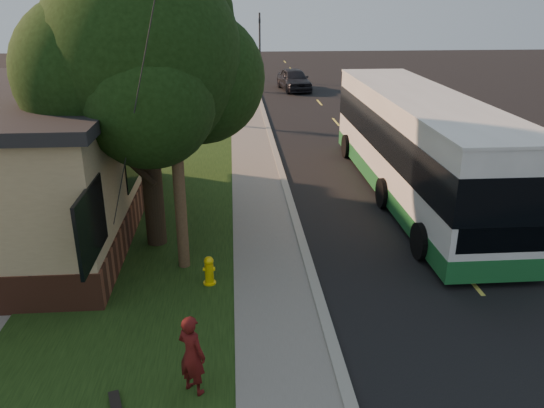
% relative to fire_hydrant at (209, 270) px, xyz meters
% --- Properties ---
extents(ground, '(120.00, 120.00, 0.00)m').
position_rel_fire_hydrant_xyz_m(ground, '(2.60, 0.00, -0.43)').
color(ground, black).
rests_on(ground, ground).
extents(road, '(8.00, 80.00, 0.01)m').
position_rel_fire_hydrant_xyz_m(road, '(6.60, 10.00, -0.43)').
color(road, black).
rests_on(road, ground).
extents(curb, '(0.25, 80.00, 0.12)m').
position_rel_fire_hydrant_xyz_m(curb, '(2.60, 10.00, -0.37)').
color(curb, gray).
rests_on(curb, ground).
extents(sidewalk, '(2.00, 80.00, 0.08)m').
position_rel_fire_hydrant_xyz_m(sidewalk, '(1.60, 10.00, -0.39)').
color(sidewalk, slate).
rests_on(sidewalk, ground).
extents(grass_verge, '(5.00, 80.00, 0.07)m').
position_rel_fire_hydrant_xyz_m(grass_verge, '(-1.90, 10.00, -0.40)').
color(grass_verge, black).
rests_on(grass_verge, ground).
extents(fire_hydrant, '(0.32, 0.32, 0.74)m').
position_rel_fire_hydrant_xyz_m(fire_hydrant, '(0.00, 0.00, 0.00)').
color(fire_hydrant, '#E2BD0B').
rests_on(fire_hydrant, grass_verge).
extents(utility_pole, '(2.86, 3.21, 9.07)m').
position_rel_fire_hydrant_xyz_m(utility_pole, '(-0.71, 0.99, 4.20)').
color(utility_pole, '#473321').
rests_on(utility_pole, ground).
extents(leafy_tree, '(6.30, 6.00, 7.80)m').
position_rel_fire_hydrant_xyz_m(leafy_tree, '(-1.57, 2.65, 4.73)').
color(leafy_tree, black).
rests_on(leafy_tree, grass_verge).
extents(bare_tree_near, '(1.38, 1.21, 4.31)m').
position_rel_fire_hydrant_xyz_m(bare_tree_near, '(-0.90, 18.00, 1.72)').
color(bare_tree_near, black).
rests_on(bare_tree_near, grass_verge).
extents(bare_tree_far, '(1.38, 1.21, 4.03)m').
position_rel_fire_hydrant_xyz_m(bare_tree_far, '(-0.40, 30.00, 1.57)').
color(bare_tree_far, black).
rests_on(bare_tree_far, grass_verge).
extents(traffic_signal, '(0.18, 0.22, 5.50)m').
position_rel_fire_hydrant_xyz_m(traffic_signal, '(3.10, 34.00, 2.73)').
color(traffic_signal, '#2D2D30').
rests_on(traffic_signal, ground).
extents(transit_bus, '(3.11, 13.46, 3.64)m').
position_rel_fire_hydrant_xyz_m(transit_bus, '(7.13, 5.97, 1.51)').
color(transit_bus, silver).
rests_on(transit_bus, ground).
extents(skateboarder, '(0.68, 0.65, 1.57)m').
position_rel_fire_hydrant_xyz_m(skateboarder, '(-0.15, -3.85, 0.42)').
color(skateboarder, '#4E100F').
rests_on(skateboarder, grass_verge).
extents(skateboard_main, '(0.40, 0.75, 0.07)m').
position_rel_fire_hydrant_xyz_m(skateboard_main, '(-1.48, -4.18, -0.31)').
color(skateboard_main, black).
rests_on(skateboard_main, grass_verge).
extents(dumpster, '(1.81, 1.64, 1.31)m').
position_rel_fire_hydrant_xyz_m(dumpster, '(-4.78, 6.43, 0.27)').
color(dumpster, black).
rests_on(dumpster, building_lot).
extents(distant_car, '(2.55, 5.04, 1.65)m').
position_rel_fire_hydrant_xyz_m(distant_car, '(5.44, 29.20, 0.39)').
color(distant_car, black).
rests_on(distant_car, ground).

